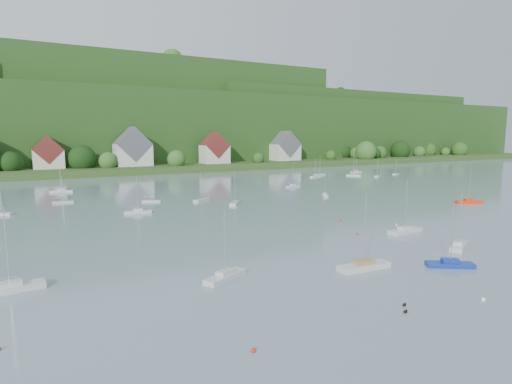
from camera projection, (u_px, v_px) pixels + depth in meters
far_shore_strip at (117, 168)px, 201.85m from camera, size 600.00×60.00×3.00m
forested_ridge at (94, 126)px, 258.45m from camera, size 620.00×181.22×69.89m
village_building_1 at (48, 155)px, 176.84m from camera, size 12.00×9.36×14.00m
village_building_2 at (133, 150)px, 192.72m from camera, size 16.00×11.44×18.00m
village_building_3 at (215, 150)px, 210.48m from camera, size 13.00×10.40×15.50m
village_building_4 at (285, 149)px, 235.71m from camera, size 15.00×10.40×16.50m
near_sailboat_0 at (225, 276)px, 49.79m from camera, size 6.28×4.25×8.30m
near_sailboat_1 at (450, 264)px, 54.44m from camera, size 5.87×4.72×8.04m
near_sailboat_2 at (364, 266)px, 53.49m from camera, size 7.31×2.51×9.70m
near_sailboat_3 at (459, 245)px, 63.50m from camera, size 6.41×4.45×8.51m
near_sailboat_4 at (405, 230)px, 73.38m from camera, size 7.00×2.35×9.31m
near_sailboat_5 at (469, 201)px, 105.51m from camera, size 6.55×4.66×8.73m
near_sailboat_6 at (10, 288)px, 45.75m from camera, size 7.12×2.51×9.43m
mooring_buoy_0 at (253, 352)px, 33.14m from camera, size 0.42×0.42×0.42m
mooring_buoy_1 at (483, 301)px, 43.37m from camera, size 0.47×0.47×0.47m
mooring_buoy_2 at (357, 234)px, 72.35m from camera, size 0.46×0.46×0.46m
mooring_buoy_3 at (340, 221)px, 83.53m from camera, size 0.50×0.50×0.50m
mooring_buoy_4 at (396, 225)px, 79.60m from camera, size 0.41×0.41×0.41m
duck_pair at (405, 308)px, 41.22m from camera, size 1.71×1.51×0.35m
far_sailboat_cluster at (197, 188)px, 132.00m from camera, size 199.31×74.11×8.71m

